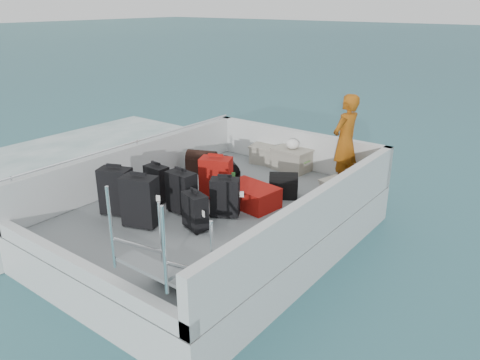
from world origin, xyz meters
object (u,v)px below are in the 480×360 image
object	(u,v)px
crate_0	(265,155)
suitcase_3	(140,202)
suitcase_5	(216,178)
suitcase_6	(195,212)
suitcase_1	(157,183)
crate_1	(283,159)
suitcase_7	(225,198)
crate_2	(292,160)
suitcase_8	(251,196)
suitcase_4	(182,193)
suitcase_0	(116,192)
crate_3	(340,194)
passenger	(345,141)

from	to	relation	value
crate_0	suitcase_3	bearing A→B (deg)	-87.20
suitcase_5	suitcase_6	bearing A→B (deg)	-88.39
suitcase_1	crate_1	distance (m)	2.65
suitcase_5	suitcase_7	world-z (taller)	suitcase_5
crate_2	suitcase_8	bearing A→B (deg)	-78.84
suitcase_1	crate_0	world-z (taller)	suitcase_1
suitcase_6	suitcase_4	bearing A→B (deg)	169.71
suitcase_0	crate_3	size ratio (longest dim) A/B	1.32
suitcase_1	suitcase_6	size ratio (longest dim) A/B	1.08
suitcase_5	suitcase_7	xyz separation A→B (m)	(0.54, -0.44, -0.05)
suitcase_4	crate_3	xyz separation A→B (m)	(1.73, 1.74, -0.16)
crate_3	suitcase_0	bearing A→B (deg)	-136.16
suitcase_0	passenger	world-z (taller)	passenger
suitcase_1	crate_1	xyz separation A→B (m)	(0.73, 2.54, -0.13)
suitcase_0	crate_1	distance (m)	3.37
suitcase_3	suitcase_8	world-z (taller)	suitcase_3
suitcase_5	suitcase_4	bearing A→B (deg)	-117.71
crate_3	crate_2	bearing A→B (deg)	148.39
suitcase_3	crate_1	size ratio (longest dim) A/B	1.38
suitcase_3	crate_1	bearing A→B (deg)	66.62
suitcase_6	passenger	distance (m)	2.96
crate_1	crate_2	xyz separation A→B (m)	(0.22, -0.04, 0.03)
suitcase_4	suitcase_6	size ratio (longest dim) A/B	1.21
suitcase_1	crate_3	bearing A→B (deg)	36.50
crate_3	passenger	size ratio (longest dim) A/B	0.34
passenger	suitcase_1	bearing A→B (deg)	-31.28
suitcase_4	crate_0	distance (m)	2.66
suitcase_6	suitcase_7	xyz separation A→B (m)	(0.06, 0.58, 0.03)
crate_0	crate_3	world-z (taller)	crate_3
suitcase_0	crate_1	xyz separation A→B (m)	(0.82, 3.26, -0.20)
suitcase_8	suitcase_7	bearing A→B (deg)	179.43
suitcase_3	crate_0	bearing A→B (deg)	73.50
suitcase_0	suitcase_3	bearing A→B (deg)	-28.65
suitcase_0	suitcase_7	world-z (taller)	suitcase_0
suitcase_8	crate_1	world-z (taller)	suitcase_8
suitcase_1	suitcase_8	xyz separation A→B (m)	(1.30, 0.74, -0.12)
suitcase_1	suitcase_6	xyz separation A→B (m)	(1.16, -0.39, -0.02)
suitcase_3	suitcase_0	bearing A→B (deg)	155.64
suitcase_3	suitcase_5	bearing A→B (deg)	62.81
suitcase_6	crate_3	distance (m)	2.36
suitcase_8	crate_3	xyz separation A→B (m)	(1.06, 0.90, 0.00)
suitcase_6	passenger	size ratio (longest dim) A/B	0.33
crate_1	suitcase_3	bearing A→B (deg)	-94.07
crate_2	suitcase_5	bearing A→B (deg)	-98.10
suitcase_7	crate_1	distance (m)	2.41
suitcase_5	passenger	size ratio (longest dim) A/B	0.43
suitcase_0	suitcase_1	size ratio (longest dim) A/B	1.25
crate_3	passenger	xyz separation A→B (m)	(-0.32, 0.75, 0.62)
suitcase_7	suitcase_0	bearing A→B (deg)	-175.62
suitcase_0	suitcase_3	xyz separation A→B (m)	(0.58, -0.05, 0.01)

